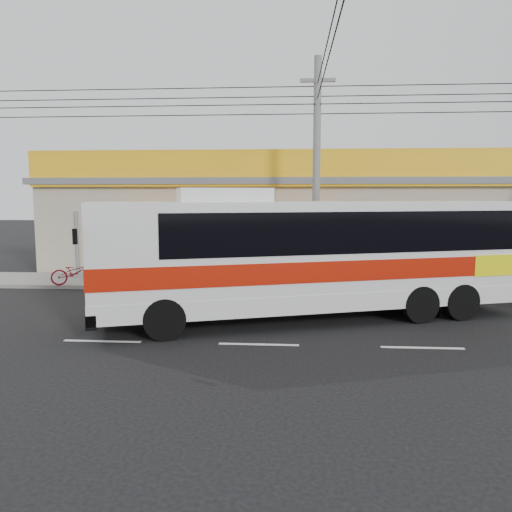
% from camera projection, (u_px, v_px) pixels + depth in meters
% --- Properties ---
extents(ground, '(120.00, 120.00, 0.00)m').
position_uv_depth(ground, '(264.00, 320.00, 14.90)').
color(ground, black).
rests_on(ground, ground).
extents(sidewalk, '(30.00, 3.20, 0.15)m').
position_uv_depth(sidewalk, '(272.00, 283.00, 20.83)').
color(sidewalk, gray).
rests_on(sidewalk, ground).
extents(lane_markings, '(50.00, 0.12, 0.01)m').
position_uv_depth(lane_markings, '(259.00, 345.00, 12.42)').
color(lane_markings, silver).
rests_on(lane_markings, ground).
extents(storefront_building, '(22.60, 9.20, 5.70)m').
position_uv_depth(storefront_building, '(276.00, 223.00, 26.05)').
color(storefront_building, '#A89D87').
rests_on(storefront_building, ground).
extents(coach_bus, '(12.86, 6.45, 3.90)m').
position_uv_depth(coach_bus, '(318.00, 250.00, 14.84)').
color(coach_bus, silver).
rests_on(coach_bus, ground).
extents(motorbike_red, '(1.97, 1.46, 0.99)m').
position_uv_depth(motorbike_red, '(75.00, 272.00, 20.03)').
color(motorbike_red, maroon).
rests_on(motorbike_red, sidewalk).
extents(motorbike_dark, '(1.86, 0.86, 1.08)m').
position_uv_depth(motorbike_dark, '(136.00, 267.00, 21.00)').
color(motorbike_dark, black).
rests_on(motorbike_dark, sidewalk).
extents(utility_pole, '(34.00, 14.00, 8.91)m').
position_uv_depth(utility_pole, '(317.00, 99.00, 18.86)').
color(utility_pole, slate).
rests_on(utility_pole, ground).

